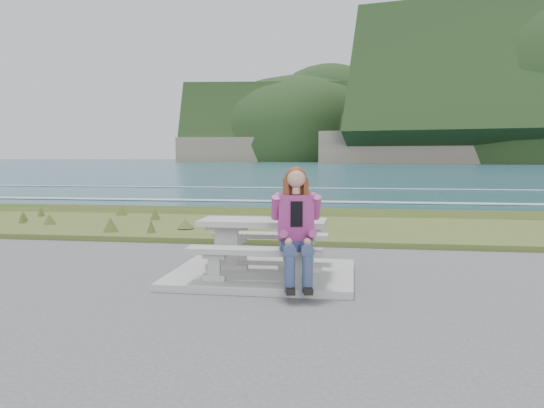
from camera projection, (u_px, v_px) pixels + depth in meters
name	position (u px, v px, depth m)	size (l,w,h in m)	color
concrete_slab	(263.00, 274.00, 7.69)	(2.60, 2.10, 0.10)	gray
picnic_table	(263.00, 231.00, 7.63)	(1.80, 0.75, 0.75)	gray
bench_landward	(254.00, 256.00, 6.96)	(1.80, 0.35, 0.45)	gray
bench_seaward	(270.00, 239.00, 8.34)	(1.80, 0.35, 0.45)	gray
grass_verge	(298.00, 230.00, 12.62)	(160.00, 4.50, 0.22)	#2F4F1D
shore_drop	(308.00, 217.00, 15.47)	(160.00, 0.80, 2.20)	#716555
ocean	(332.00, 214.00, 32.55)	(1600.00, 1600.00, 0.09)	#1F4858
seated_woman	(297.00, 243.00, 6.72)	(0.57, 0.84, 1.52)	navy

